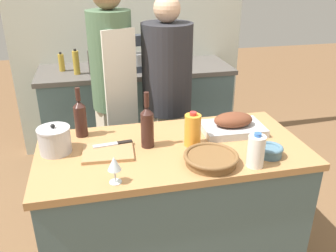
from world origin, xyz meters
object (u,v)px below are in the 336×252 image
at_px(stand_mixer, 139,56).
at_px(cutting_board, 108,153).
at_px(stock_pot, 55,140).
at_px(condiment_bottle_tall, 76,63).
at_px(mixing_bowl, 270,151).
at_px(wine_glass_left, 114,164).
at_px(condiment_bottle_extra, 61,63).
at_px(person_cook_aproned, 113,89).
at_px(condiment_bottle_short, 92,62).
at_px(knife_chef, 114,144).
at_px(wine_bottle_dark, 147,126).
at_px(wicker_basket, 211,158).
at_px(wine_bottle_green, 80,117).
at_px(person_cook_guest, 167,96).
at_px(juice_jug, 192,130).
at_px(roasting_pan, 233,125).
at_px(milk_jug, 256,151).

bearing_deg(stand_mixer, cutting_board, -105.92).
height_order(stock_pot, stand_mixer, stand_mixer).
height_order(stand_mixer, condiment_bottle_tall, stand_mixer).
xyz_separation_m(mixing_bowl, wine_glass_left, (-0.83, -0.07, 0.06)).
relative_size(condiment_bottle_extra, person_cook_aproned, 0.10).
relative_size(cutting_board, condiment_bottle_short, 1.30).
bearing_deg(knife_chef, stand_mixer, 74.90).
height_order(wine_bottle_dark, condiment_bottle_tall, wine_bottle_dark).
xyz_separation_m(stock_pot, condiment_bottle_extra, (-0.02, 1.39, 0.08)).
height_order(mixing_bowl, condiment_bottle_tall, condiment_bottle_tall).
height_order(wicker_basket, person_cook_aproned, person_cook_aproned).
xyz_separation_m(wicker_basket, person_cook_aproned, (-0.41, 1.00, 0.07)).
height_order(wine_glass_left, condiment_bottle_extra, condiment_bottle_extra).
bearing_deg(wine_bottle_dark, condiment_bottle_short, 101.20).
xyz_separation_m(mixing_bowl, condiment_bottle_tall, (-1.00, 1.56, 0.14)).
bearing_deg(wine_bottle_green, person_cook_guest, 37.81).
xyz_separation_m(wine_bottle_green, stand_mixer, (0.51, 1.06, 0.09)).
bearing_deg(condiment_bottle_extra, knife_chef, -76.74).
bearing_deg(condiment_bottle_tall, cutting_board, -83.20).
bearing_deg(wine_glass_left, juice_jug, 32.23).
relative_size(cutting_board, wine_bottle_green, 0.95).
bearing_deg(person_cook_aproned, person_cook_guest, -23.42).
xyz_separation_m(wine_bottle_green, condiment_bottle_short, (0.11, 1.05, 0.06)).
bearing_deg(stand_mixer, roasting_pan, -72.48).
bearing_deg(person_cook_guest, cutting_board, -143.57).
xyz_separation_m(roasting_pan, condiment_bottle_short, (-0.79, 1.20, 0.13)).
relative_size(stand_mixer, condiment_bottle_extra, 1.89).
bearing_deg(juice_jug, wine_bottle_green, 156.99).
bearing_deg(stock_pot, condiment_bottle_tall, 84.84).
relative_size(mixing_bowl, knife_chef, 0.60).
relative_size(milk_jug, wine_bottle_green, 0.61).
height_order(knife_chef, condiment_bottle_short, condiment_bottle_short).
height_order(stand_mixer, condiment_bottle_extra, stand_mixer).
distance_m(knife_chef, condiment_bottle_tall, 1.30).
bearing_deg(wine_bottle_dark, cutting_board, -168.81).
xyz_separation_m(stock_pot, person_cook_guest, (0.77, 0.67, -0.05)).
distance_m(stock_pot, wine_bottle_green, 0.23).
relative_size(juice_jug, condiment_bottle_extra, 1.20).
bearing_deg(roasting_pan, wine_glass_left, -152.14).
bearing_deg(wine_glass_left, knife_chef, 85.77).
height_order(roasting_pan, knife_chef, roasting_pan).
relative_size(wine_bottle_green, person_cook_aproned, 0.17).
xyz_separation_m(wine_bottle_green, wine_bottle_dark, (0.36, -0.22, 0.01)).
distance_m(wicker_basket, wine_bottle_green, 0.81).
bearing_deg(stand_mixer, knife_chef, -105.10).
relative_size(wicker_basket, knife_chef, 1.27).
distance_m(condiment_bottle_tall, person_cook_guest, 0.90).
distance_m(wine_bottle_green, person_cook_aproned, 0.57).
height_order(condiment_bottle_extra, person_cook_guest, person_cook_guest).
bearing_deg(milk_jug, mixing_bowl, 30.63).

